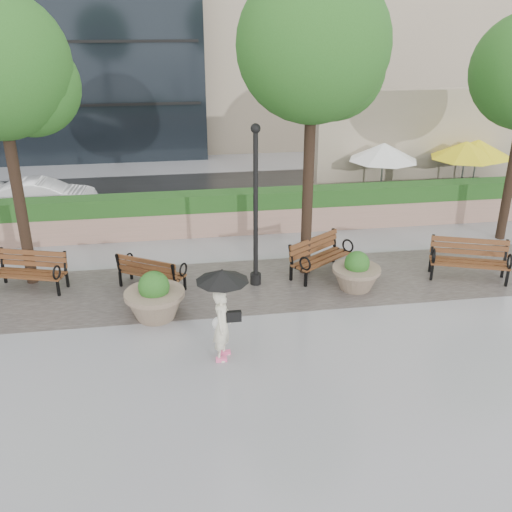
{
  "coord_description": "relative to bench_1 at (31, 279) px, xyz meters",
  "views": [
    {
      "loc": [
        -0.86,
        -10.2,
        6.52
      ],
      "look_at": [
        1.08,
        2.35,
        1.1
      ],
      "focal_mm": 40.0,
      "sensor_mm": 36.0,
      "label": 1
    }
  ],
  "objects": [
    {
      "name": "pedestrian",
      "position": [
        4.54,
        -3.86,
        0.89
      ],
      "size": [
        1.06,
        1.06,
        1.94
      ],
      "rotation": [
        0.0,
        0.0,
        1.17
      ],
      "color": "beige",
      "rests_on": "ground"
    },
    {
      "name": "patio_umb_yellow_b",
      "position": [
        14.8,
        5.28,
        1.7
      ],
      "size": [
        2.5,
        2.5,
        2.3
      ],
      "color": "black",
      "rests_on": "ground"
    },
    {
      "name": "lamppost",
      "position": [
        5.72,
        -0.57,
        1.55
      ],
      "size": [
        0.28,
        0.28,
        4.16
      ],
      "color": "black",
      "rests_on": "ground"
    },
    {
      "name": "tree_1",
      "position": [
        7.32,
        0.05,
        5.39
      ],
      "size": [
        3.71,
        3.66,
        7.67
      ],
      "color": "black",
      "rests_on": "ground"
    },
    {
      "name": "bench_1",
      "position": [
        0.0,
        0.0,
        0.0
      ],
      "size": [
        1.94,
        1.23,
        0.98
      ],
      "rotation": [
        0.0,
        0.0,
        -0.3
      ],
      "color": "brown",
      "rests_on": "ground"
    },
    {
      "name": "patio_umb_yellow_a",
      "position": [
        14.23,
        5.08,
        1.7
      ],
      "size": [
        2.5,
        2.5,
        2.3
      ],
      "color": "black",
      "rests_on": "ground"
    },
    {
      "name": "planter_left",
      "position": [
        3.16,
        -1.98,
        0.16
      ],
      "size": [
        1.38,
        1.38,
        1.16
      ],
      "color": "#7F6B56",
      "rests_on": "ground"
    },
    {
      "name": "hedge_wall",
      "position": [
        4.54,
        3.37,
        0.37
      ],
      "size": [
        24.0,
        0.8,
        1.35
      ],
      "color": "#A37969",
      "rests_on": "ground"
    },
    {
      "name": "planter_right",
      "position": [
        8.21,
        -1.24,
        0.11
      ],
      "size": [
        1.23,
        1.23,
        1.03
      ],
      "color": "#7F6B56",
      "rests_on": "ground"
    },
    {
      "name": "car_right",
      "position": [
        -0.78,
        6.28,
        0.31
      ],
      "size": [
        3.66,
        1.28,
        1.21
      ],
      "primitive_type": "imported",
      "rotation": [
        0.0,
        0.0,
        1.57
      ],
      "color": "white",
      "rests_on": "ground"
    },
    {
      "name": "asphalt_street",
      "position": [
        4.54,
        7.37,
        -0.29
      ],
      "size": [
        40.0,
        7.0,
        0.0
      ],
      "primitive_type": "cube",
      "color": "black",
      "rests_on": "ground"
    },
    {
      "name": "cafe_hedge",
      "position": [
        13.54,
        4.17,
        0.16
      ],
      "size": [
        8.0,
        0.5,
        0.9
      ],
      "primitive_type": "cube",
      "color": "#1F4517",
      "rests_on": "ground"
    },
    {
      "name": "cobble_strip",
      "position": [
        4.54,
        -0.63,
        -0.29
      ],
      "size": [
        28.0,
        3.2,
        0.01
      ],
      "primitive_type": "cube",
      "color": "#383330",
      "rests_on": "ground"
    },
    {
      "name": "bench_2",
      "position": [
        3.06,
        -0.42,
        -0.02
      ],
      "size": [
        1.8,
        1.48,
        0.92
      ],
      "rotation": [
        0.0,
        0.0,
        2.59
      ],
      "color": "brown",
      "rests_on": "ground"
    },
    {
      "name": "bench_3",
      "position": [
        7.54,
        -0.21,
        0.01
      ],
      "size": [
        1.93,
        1.66,
        0.99
      ],
      "rotation": [
        0.0,
        0.0,
        0.61
      ],
      "color": "brown",
      "rests_on": "ground"
    },
    {
      "name": "bench_4",
      "position": [
        11.32,
        -1.12,
        0.02
      ],
      "size": [
        2.11,
        1.41,
        1.06
      ],
      "rotation": [
        0.0,
        0.0,
        -0.35
      ],
      "color": "brown",
      "rests_on": "ground"
    },
    {
      "name": "ground",
      "position": [
        4.54,
        -3.63,
        -0.29
      ],
      "size": [
        100.0,
        100.0,
        0.0
      ],
      "primitive_type": "plane",
      "color": "gray",
      "rests_on": "ground"
    },
    {
      "name": "patio_umb_white",
      "position": [
        11.21,
        5.24,
        1.7
      ],
      "size": [
        2.5,
        2.5,
        2.3
      ],
      "color": "black",
      "rests_on": "ground"
    },
    {
      "name": "tree_0",
      "position": [
        0.08,
        0.53,
        5.0
      ],
      "size": [
        3.47,
        3.37,
        7.12
      ],
      "color": "black",
      "rests_on": "ground"
    },
    {
      "name": "cafe_wall",
      "position": [
        14.04,
        6.37,
        1.71
      ],
      "size": [
        10.0,
        0.6,
        4.0
      ],
      "primitive_type": "cube",
      "color": "tan",
      "rests_on": "ground"
    }
  ]
}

